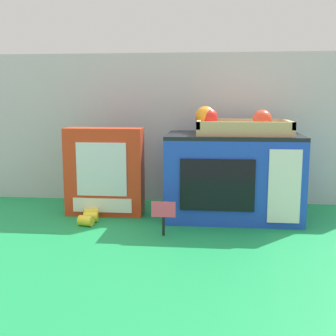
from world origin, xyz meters
TOP-DOWN VIEW (x-y plane):
  - ground_plane at (0.00, 0.00)m, footprint 1.70×1.70m
  - display_back_panel at (0.00, 0.25)m, footprint 1.61×0.03m
  - toy_microwave at (0.22, 0.04)m, footprint 0.43×0.27m
  - food_groups_crate at (0.23, 0.04)m, footprint 0.30×0.22m
  - cookie_set_box at (-0.21, 0.02)m, footprint 0.26×0.08m
  - price_sign at (0.01, -0.19)m, footprint 0.07×0.01m
  - loose_toy_banana at (-0.24, -0.07)m, footprint 0.06×0.13m

SIDE VIEW (x-z plane):
  - ground_plane at x=0.00m, z-range 0.00..0.00m
  - loose_toy_banana at x=-0.24m, z-range 0.00..0.03m
  - price_sign at x=0.01m, z-range 0.02..0.12m
  - toy_microwave at x=0.22m, z-range 0.00..0.28m
  - cookie_set_box at x=-0.21m, z-range 0.00..0.29m
  - display_back_panel at x=0.00m, z-range 0.00..0.56m
  - food_groups_crate at x=0.23m, z-range 0.26..0.35m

